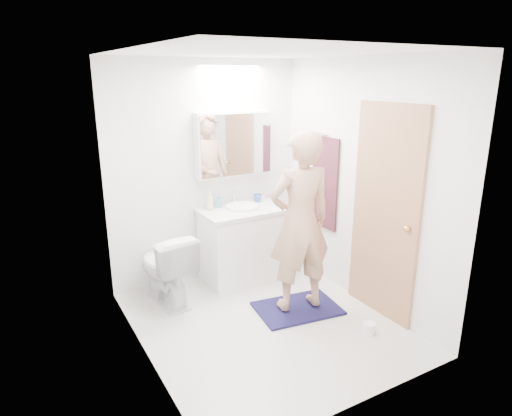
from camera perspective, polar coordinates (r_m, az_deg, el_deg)
floor at (r=4.34m, az=1.10°, el=-14.34°), size 2.50×2.50×0.00m
ceiling at (r=3.72m, az=1.32°, el=19.18°), size 2.50×2.50×0.00m
wall_back at (r=4.95m, az=-6.29°, el=4.47°), size 2.50×0.00×2.50m
wall_front at (r=2.92m, az=13.97°, el=-4.66°), size 2.50×0.00×2.50m
wall_left at (r=3.45m, az=-14.67°, el=-1.37°), size 0.00×2.50×2.50m
wall_right at (r=4.51m, az=13.28°, el=2.94°), size 0.00×2.50×2.50m
vanity_cabinet at (r=5.06m, az=-1.56°, el=-4.74°), size 0.90×0.55×0.78m
countertop at (r=4.92m, az=-1.59°, el=-0.30°), size 0.95×0.58×0.04m
sink_basin at (r=4.94m, az=-1.76°, el=0.18°), size 0.36×0.36×0.03m
faucet at (r=5.08m, az=-2.78°, el=1.41°), size 0.02×0.02×0.16m
medicine_cabinet at (r=4.95m, az=-2.84°, el=8.10°), size 0.88×0.14×0.70m
mirror_panel at (r=4.88m, az=-2.43°, el=7.98°), size 0.84×0.01×0.66m
toilet at (r=4.62m, az=-11.39°, el=-7.41°), size 0.50×0.78×0.75m
bath_rug at (r=4.57m, az=5.27°, el=-12.54°), size 0.87×0.66×0.02m
person at (r=4.20m, az=5.60°, el=-1.80°), size 0.68×0.50×1.72m
door at (r=4.31m, az=16.05°, el=-0.67°), size 0.04×0.80×2.00m
door_knob at (r=4.11m, az=18.57°, el=-2.49°), size 0.06×0.06×0.06m
towel at (r=4.92m, az=8.69°, el=3.14°), size 0.02×0.42×1.00m
towel_hook at (r=4.82m, az=8.84°, el=9.13°), size 0.07×0.02×0.02m
soap_bottle_a at (r=4.88m, az=-5.87°, el=0.92°), size 0.08×0.08×0.20m
soap_bottle_b at (r=4.96m, az=-4.70°, el=0.98°), size 0.10×0.10×0.16m
toothbrush_cup at (r=5.17m, az=0.19°, el=1.28°), size 0.12×0.12×0.09m
toilet_paper_roll at (r=4.29m, az=14.09°, el=-14.56°), size 0.11×0.11×0.10m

